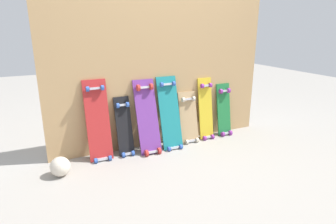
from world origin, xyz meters
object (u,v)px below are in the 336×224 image
(skateboard_yellow, at_px, (206,112))
(skateboard_black, at_px, (125,129))
(skateboard_red, at_px, (98,124))
(skateboard_green, at_px, (224,112))
(skateboard_natural, at_px, (189,120))
(rubber_ball, at_px, (60,167))
(skateboard_teal, at_px, (170,116))
(skateboard_purple, at_px, (148,120))

(skateboard_yellow, bearing_deg, skateboard_black, -178.63)
(skateboard_red, bearing_deg, skateboard_green, 0.98)
(skateboard_natural, xyz_separation_m, skateboard_yellow, (0.24, 0.01, 0.07))
(skateboard_black, distance_m, rubber_ball, 0.75)
(skateboard_teal, bearing_deg, skateboard_black, 176.65)
(skateboard_yellow, relative_size, skateboard_green, 1.13)
(skateboard_yellow, bearing_deg, skateboard_green, 0.52)
(skateboard_red, height_order, skateboard_purple, skateboard_red)
(rubber_ball, bearing_deg, skateboard_natural, 9.07)
(skateboard_red, bearing_deg, skateboard_black, -0.06)
(skateboard_purple, bearing_deg, skateboard_black, 170.66)
(skateboard_purple, height_order, skateboard_green, skateboard_purple)
(skateboard_red, bearing_deg, skateboard_purple, -4.54)
(skateboard_black, bearing_deg, rubber_ball, -162.22)
(skateboard_purple, relative_size, skateboard_teal, 0.98)
(skateboard_natural, relative_size, rubber_ball, 3.62)
(skateboard_teal, bearing_deg, rubber_ball, -171.07)
(skateboard_teal, height_order, skateboard_yellow, skateboard_teal)
(skateboard_red, height_order, skateboard_teal, skateboard_red)
(skateboard_red, distance_m, skateboard_green, 1.59)
(skateboard_natural, bearing_deg, skateboard_purple, -174.03)
(rubber_ball, bearing_deg, skateboard_black, 17.78)
(rubber_ball, bearing_deg, skateboard_teal, 8.93)
(rubber_ball, bearing_deg, skateboard_purple, 10.83)
(skateboard_red, height_order, rubber_ball, skateboard_red)
(skateboard_teal, bearing_deg, skateboard_yellow, 6.19)
(skateboard_purple, bearing_deg, skateboard_teal, 2.25)
(skateboard_teal, bearing_deg, skateboard_natural, 9.70)
(skateboard_black, relative_size, skateboard_teal, 0.79)
(skateboard_red, distance_m, rubber_ball, 0.56)
(skateboard_teal, xyz_separation_m, skateboard_green, (0.79, 0.06, -0.07))
(skateboard_red, height_order, skateboard_natural, skateboard_red)
(skateboard_teal, relative_size, skateboard_natural, 1.30)
(skateboard_teal, bearing_deg, skateboard_green, 4.23)
(skateboard_black, bearing_deg, skateboard_natural, 1.10)
(skateboard_black, xyz_separation_m, rubber_ball, (-0.70, -0.22, -0.18))
(skateboard_red, relative_size, skateboard_black, 1.30)
(skateboard_black, relative_size, skateboard_green, 0.96)
(skateboard_red, relative_size, skateboard_green, 1.25)
(skateboard_yellow, bearing_deg, skateboard_teal, -173.81)
(skateboard_black, bearing_deg, skateboard_red, 179.94)
(skateboard_purple, relative_size, skateboard_green, 1.19)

